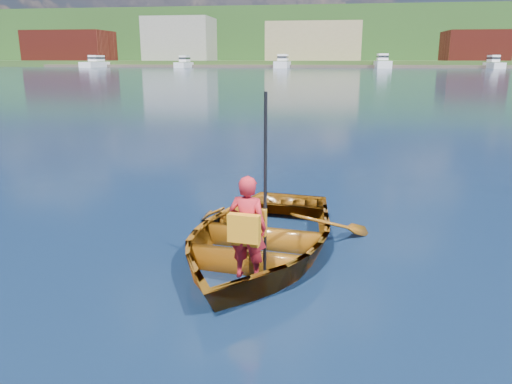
% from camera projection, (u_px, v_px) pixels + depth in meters
% --- Properties ---
extents(ground, '(600.00, 600.00, 0.00)m').
position_uv_depth(ground, '(228.00, 262.00, 6.08)').
color(ground, '#142D43').
rests_on(ground, ground).
extents(rowboat, '(3.13, 4.01, 0.76)m').
position_uv_depth(rowboat, '(258.00, 237.00, 6.27)').
color(rowboat, maroon).
rests_on(rowboat, ground).
extents(child_paddler, '(0.45, 0.38, 1.98)m').
position_uv_depth(child_paddler, '(248.00, 227.00, 5.28)').
color(child_paddler, red).
rests_on(child_paddler, ground).
extents(shoreline, '(400.00, 140.00, 22.00)m').
position_uv_depth(shoreline, '(330.00, 42.00, 229.61)').
color(shoreline, '#2F561E').
rests_on(shoreline, ground).
extents(dock, '(160.05, 7.61, 0.80)m').
position_uv_depth(dock, '(293.00, 66.00, 148.92)').
color(dock, brown).
rests_on(dock, ground).
extents(waterfront_buildings, '(202.00, 16.00, 14.00)m').
position_uv_depth(waterfront_buildings, '(305.00, 42.00, 162.91)').
color(waterfront_buildings, brown).
rests_on(waterfront_buildings, ground).
extents(marina_yachts, '(143.10, 13.84, 4.20)m').
position_uv_depth(marina_yachts, '(319.00, 63.00, 143.11)').
color(marina_yachts, white).
rests_on(marina_yachts, ground).
extents(hillside_trees, '(308.82, 88.01, 26.51)m').
position_uv_depth(hillside_trees, '(388.00, 23.00, 228.40)').
color(hillside_trees, '#382314').
rests_on(hillside_trees, ground).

